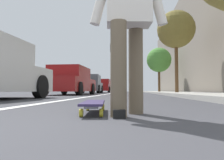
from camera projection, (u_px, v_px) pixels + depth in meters
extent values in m
plane|color=#38383D|center=(124.00, 95.00, 10.65)|extent=(80.00, 80.00, 0.00)
cube|color=silver|center=(116.00, 93.00, 20.71)|extent=(52.00, 0.16, 0.01)
cube|color=#9E9B93|center=(170.00, 92.00, 18.29)|extent=(52.00, 3.20, 0.12)
cube|color=slate|center=(187.00, 45.00, 22.28)|extent=(40.00, 1.20, 9.73)
cylinder|color=yellow|center=(88.00, 107.00, 2.46)|extent=(0.07, 0.04, 0.07)
cylinder|color=yellow|center=(103.00, 107.00, 2.46)|extent=(0.07, 0.04, 0.07)
cylinder|color=yellow|center=(81.00, 113.00, 1.86)|extent=(0.07, 0.04, 0.07)
cylinder|color=yellow|center=(101.00, 113.00, 1.86)|extent=(0.07, 0.04, 0.07)
cube|color=silver|center=(95.00, 103.00, 2.46)|extent=(0.07, 0.13, 0.02)
cube|color=silver|center=(91.00, 107.00, 1.86)|extent=(0.07, 0.13, 0.02)
cube|color=#33284C|center=(94.00, 103.00, 2.16)|extent=(0.86, 0.29, 0.02)
cylinder|color=brown|center=(119.00, 69.00, 1.87)|extent=(0.14, 0.14, 0.82)
cylinder|color=brown|center=(136.00, 71.00, 2.13)|extent=(0.14, 0.14, 0.82)
cube|color=black|center=(119.00, 113.00, 1.85)|extent=(0.27, 0.13, 0.07)
cube|color=#4C606B|center=(7.00, 56.00, 6.25)|extent=(0.11, 1.60, 0.51)
cylinder|color=black|center=(40.00, 87.00, 6.38)|extent=(0.68, 0.25, 0.67)
cube|color=maroon|center=(71.00, 85.00, 11.86)|extent=(4.56, 1.94, 0.70)
cube|color=maroon|center=(70.00, 73.00, 11.74)|extent=(2.53, 1.74, 0.60)
cube|color=#4C606B|center=(77.00, 74.00, 12.97)|extent=(0.09, 1.59, 0.51)
cylinder|color=black|center=(64.00, 89.00, 13.34)|extent=(0.65, 0.24, 0.64)
cylinder|color=black|center=(92.00, 89.00, 13.13)|extent=(0.65, 0.24, 0.64)
cylinder|color=black|center=(45.00, 89.00, 10.57)|extent=(0.65, 0.24, 0.64)
cylinder|color=black|center=(79.00, 88.00, 10.36)|extent=(0.65, 0.24, 0.64)
cube|color=#4C5156|center=(90.00, 87.00, 18.12)|extent=(4.12, 1.92, 0.70)
cube|color=#4C5156|center=(90.00, 79.00, 18.00)|extent=(2.29, 1.70, 0.60)
cube|color=#4C606B|center=(92.00, 79.00, 19.11)|extent=(0.11, 1.54, 0.51)
cylinder|color=black|center=(83.00, 89.00, 19.40)|extent=(0.67, 0.25, 0.67)
cylinder|color=black|center=(102.00, 89.00, 19.32)|extent=(0.67, 0.25, 0.67)
cylinder|color=black|center=(77.00, 89.00, 16.90)|extent=(0.67, 0.25, 0.67)
cylinder|color=black|center=(98.00, 89.00, 16.82)|extent=(0.67, 0.25, 0.67)
cube|color=maroon|center=(103.00, 88.00, 25.00)|extent=(4.30, 1.91, 0.70)
cube|color=maroon|center=(103.00, 82.00, 24.88)|extent=(2.38, 1.71, 0.60)
cube|color=#4C606B|center=(105.00, 82.00, 26.04)|extent=(0.09, 1.57, 0.51)
cylinder|color=black|center=(98.00, 90.00, 26.40)|extent=(0.67, 0.24, 0.66)
cylinder|color=black|center=(112.00, 90.00, 26.19)|extent=(0.67, 0.24, 0.66)
cylinder|color=black|center=(93.00, 90.00, 23.79)|extent=(0.67, 0.24, 0.66)
cylinder|color=black|center=(109.00, 90.00, 23.58)|extent=(0.67, 0.24, 0.66)
cylinder|color=#2D2D2D|center=(112.00, 72.00, 20.80)|extent=(0.12, 0.12, 3.89)
cube|color=black|center=(112.00, 48.00, 20.91)|extent=(0.24, 0.28, 0.80)
sphere|color=red|center=(112.00, 45.00, 21.05)|extent=(0.16, 0.16, 0.16)
sphere|color=#392907|center=(112.00, 48.00, 21.04)|extent=(0.16, 0.16, 0.16)
sphere|color=black|center=(112.00, 51.00, 21.03)|extent=(0.16, 0.16, 0.16)
cylinder|color=brown|center=(177.00, 68.00, 13.37)|extent=(0.21, 0.21, 3.17)
sphere|color=olive|center=(176.00, 29.00, 13.48)|extent=(2.30, 2.30, 2.30)
cylinder|color=brown|center=(159.00, 81.00, 22.09)|extent=(0.24, 0.24, 2.45)
sphere|color=#4C8C38|center=(159.00, 60.00, 22.19)|extent=(2.47, 2.47, 2.47)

